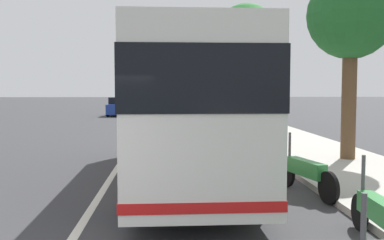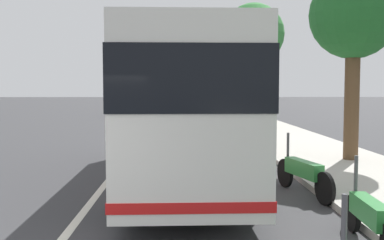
{
  "view_description": "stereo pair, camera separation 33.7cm",
  "coord_description": "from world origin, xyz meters",
  "px_view_note": "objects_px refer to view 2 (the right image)",
  "views": [
    {
      "loc": [
        -4.13,
        -1.45,
        2.3
      ],
      "look_at": [
        8.15,
        -2.12,
        1.43
      ],
      "focal_mm": 42.71,
      "sensor_mm": 36.0,
      "label": 1
    },
    {
      "loc": [
        -4.14,
        -1.79,
        2.3
      ],
      "look_at": [
        8.15,
        -2.12,
        1.43
      ],
      "focal_mm": 42.71,
      "sensor_mm": 36.0,
      "label": 2
    }
  ],
  "objects_px": {
    "motorcycle_mid_row": "(303,173)",
    "roadside_tree_mid_block": "(354,18)",
    "car_ahead_same_lane": "(176,109)",
    "car_behind_bus": "(187,102)",
    "motorcycle_nearest_curb": "(370,217)",
    "car_side_street": "(148,103)",
    "coach_bus": "(183,102)",
    "car_oncoming": "(129,107)",
    "roadside_tree_far_block": "(253,35)"
  },
  "relations": [
    {
      "from": "car_side_street",
      "to": "roadside_tree_mid_block",
      "type": "height_order",
      "value": "roadside_tree_mid_block"
    },
    {
      "from": "car_oncoming",
      "to": "car_side_street",
      "type": "height_order",
      "value": "car_oncoming"
    },
    {
      "from": "car_side_street",
      "to": "roadside_tree_far_block",
      "type": "distance_m",
      "value": 24.62
    },
    {
      "from": "motorcycle_mid_row",
      "to": "roadside_tree_far_block",
      "type": "height_order",
      "value": "roadside_tree_far_block"
    },
    {
      "from": "roadside_tree_mid_block",
      "to": "car_oncoming",
      "type": "bearing_deg",
      "value": 21.13
    },
    {
      "from": "roadside_tree_mid_block",
      "to": "coach_bus",
      "type": "bearing_deg",
      "value": 113.46
    },
    {
      "from": "car_behind_bus",
      "to": "roadside_tree_far_block",
      "type": "xyz_separation_m",
      "value": [
        -23.41,
        -3.44,
        4.57
      ]
    },
    {
      "from": "coach_bus",
      "to": "roadside_tree_far_block",
      "type": "distance_m",
      "value": 15.83
    },
    {
      "from": "motorcycle_nearest_curb",
      "to": "motorcycle_mid_row",
      "type": "xyz_separation_m",
      "value": [
        3.23,
        0.09,
        0.03
      ]
    },
    {
      "from": "car_ahead_same_lane",
      "to": "car_behind_bus",
      "type": "height_order",
      "value": "car_behind_bus"
    },
    {
      "from": "roadside_tree_mid_block",
      "to": "roadside_tree_far_block",
      "type": "xyz_separation_m",
      "value": [
        12.7,
        0.95,
        0.95
      ]
    },
    {
      "from": "car_ahead_same_lane",
      "to": "car_side_street",
      "type": "relative_size",
      "value": 1.02
    },
    {
      "from": "car_oncoming",
      "to": "motorcycle_mid_row",
      "type": "bearing_deg",
      "value": 14.54
    },
    {
      "from": "car_ahead_same_lane",
      "to": "roadside_tree_far_block",
      "type": "distance_m",
      "value": 10.64
    },
    {
      "from": "car_oncoming",
      "to": "car_ahead_same_lane",
      "type": "bearing_deg",
      "value": 52.18
    },
    {
      "from": "car_oncoming",
      "to": "car_side_street",
      "type": "bearing_deg",
      "value": 176.85
    },
    {
      "from": "roadside_tree_mid_block",
      "to": "roadside_tree_far_block",
      "type": "height_order",
      "value": "roadside_tree_far_block"
    },
    {
      "from": "coach_bus",
      "to": "car_behind_bus",
      "type": "bearing_deg",
      "value": -1.89
    },
    {
      "from": "motorcycle_nearest_curb",
      "to": "car_oncoming",
      "type": "distance_m",
      "value": 32.32
    },
    {
      "from": "motorcycle_mid_row",
      "to": "roadside_tree_far_block",
      "type": "xyz_separation_m",
      "value": [
        16.7,
        -1.58,
        4.84
      ]
    },
    {
      "from": "motorcycle_mid_row",
      "to": "car_ahead_same_lane",
      "type": "relative_size",
      "value": 0.53
    },
    {
      "from": "car_oncoming",
      "to": "car_side_street",
      "type": "relative_size",
      "value": 0.95
    },
    {
      "from": "car_ahead_same_lane",
      "to": "car_side_street",
      "type": "xyz_separation_m",
      "value": [
        14.48,
        3.16,
        0.01
      ]
    },
    {
      "from": "coach_bus",
      "to": "car_side_street",
      "type": "bearing_deg",
      "value": 4.45
    },
    {
      "from": "motorcycle_nearest_curb",
      "to": "roadside_tree_far_block",
      "type": "relative_size",
      "value": 0.3
    },
    {
      "from": "car_side_street",
      "to": "roadside_tree_mid_block",
      "type": "xyz_separation_m",
      "value": [
        -35.65,
        -8.6,
        3.68
      ]
    },
    {
      "from": "coach_bus",
      "to": "car_ahead_same_lane",
      "type": "height_order",
      "value": "coach_bus"
    },
    {
      "from": "coach_bus",
      "to": "roadside_tree_mid_block",
      "type": "relative_size",
      "value": 1.75
    },
    {
      "from": "car_ahead_same_lane",
      "to": "car_behind_bus",
      "type": "distance_m",
      "value": 14.99
    },
    {
      "from": "motorcycle_nearest_curb",
      "to": "car_side_street",
      "type": "height_order",
      "value": "car_side_street"
    },
    {
      "from": "car_oncoming",
      "to": "roadside_tree_far_block",
      "type": "height_order",
      "value": "roadside_tree_far_block"
    },
    {
      "from": "motorcycle_nearest_curb",
      "to": "car_side_street",
      "type": "xyz_separation_m",
      "value": [
        42.87,
        6.15,
        0.24
      ]
    },
    {
      "from": "coach_bus",
      "to": "car_oncoming",
      "type": "xyz_separation_m",
      "value": [
        26.54,
        4.32,
        -1.23
      ]
    },
    {
      "from": "roadside_tree_far_block",
      "to": "motorcycle_mid_row",
      "type": "bearing_deg",
      "value": 174.59
    },
    {
      "from": "coach_bus",
      "to": "motorcycle_nearest_curb",
      "type": "xyz_separation_m",
      "value": [
        -5.02,
        -2.63,
        -1.49
      ]
    },
    {
      "from": "motorcycle_nearest_curb",
      "to": "roadside_tree_far_block",
      "type": "height_order",
      "value": "roadside_tree_far_block"
    },
    {
      "from": "car_side_street",
      "to": "coach_bus",
      "type": "bearing_deg",
      "value": 2.67
    },
    {
      "from": "coach_bus",
      "to": "car_oncoming",
      "type": "height_order",
      "value": "coach_bus"
    },
    {
      "from": "coach_bus",
      "to": "roadside_tree_mid_block",
      "type": "height_order",
      "value": "roadside_tree_mid_block"
    },
    {
      "from": "motorcycle_mid_row",
      "to": "roadside_tree_mid_block",
      "type": "xyz_separation_m",
      "value": [
        3.99,
        -2.53,
        3.89
      ]
    },
    {
      "from": "roadside_tree_mid_block",
      "to": "car_behind_bus",
      "type": "bearing_deg",
      "value": 6.94
    },
    {
      "from": "coach_bus",
      "to": "car_side_street",
      "type": "xyz_separation_m",
      "value": [
        37.85,
        3.52,
        -1.25
      ]
    },
    {
      "from": "car_ahead_same_lane",
      "to": "motorcycle_nearest_curb",
      "type": "bearing_deg",
      "value": -173.03
    },
    {
      "from": "car_ahead_same_lane",
      "to": "roadside_tree_mid_block",
      "type": "height_order",
      "value": "roadside_tree_mid_block"
    },
    {
      "from": "roadside_tree_far_block",
      "to": "car_side_street",
      "type": "bearing_deg",
      "value": 18.44
    },
    {
      "from": "motorcycle_mid_row",
      "to": "car_ahead_same_lane",
      "type": "distance_m",
      "value": 25.32
    },
    {
      "from": "coach_bus",
      "to": "roadside_tree_far_block",
      "type": "height_order",
      "value": "roadside_tree_far_block"
    },
    {
      "from": "car_behind_bus",
      "to": "coach_bus",
      "type": "bearing_deg",
      "value": 176.79
    },
    {
      "from": "car_oncoming",
      "to": "car_behind_bus",
      "type": "bearing_deg",
      "value": 157.88
    },
    {
      "from": "roadside_tree_mid_block",
      "to": "roadside_tree_far_block",
      "type": "bearing_deg",
      "value": 4.28
    }
  ]
}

